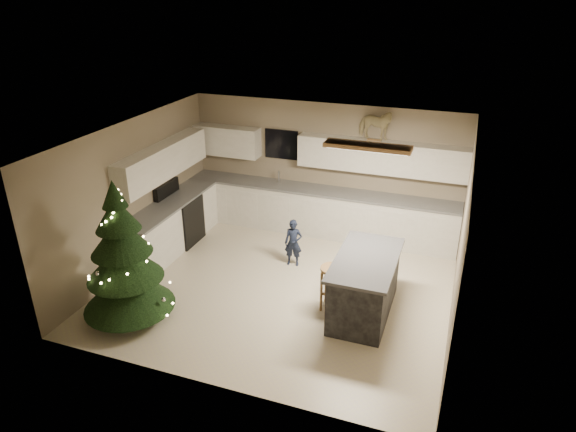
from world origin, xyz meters
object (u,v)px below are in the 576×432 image
object	(u,v)px
toddler	(293,243)
bar_stool	(332,278)
christmas_tree	(124,265)
rocking_horse	(375,125)
island	(364,285)

from	to	relation	value
toddler	bar_stool	bearing A→B (deg)	-55.79
christmas_tree	toddler	world-z (taller)	christmas_tree
rocking_horse	christmas_tree	bearing A→B (deg)	151.92
bar_stool	island	bearing A→B (deg)	6.79
toddler	rocking_horse	distance (m)	2.65
christmas_tree	island	bearing A→B (deg)	21.91
christmas_tree	rocking_horse	bearing A→B (deg)	54.06
bar_stool	toddler	xyz separation A→B (m)	(-1.02, 1.09, -0.11)
bar_stool	christmas_tree	xyz separation A→B (m)	(-2.82, -1.27, 0.38)
bar_stool	rocking_horse	distance (m)	3.18
bar_stool	christmas_tree	distance (m)	3.12
bar_stool	toddler	size ratio (longest dim) A/B	0.83
toddler	rocking_horse	xyz separation A→B (m)	(1.04, 1.56, 1.86)
island	toddler	distance (m)	1.83
christmas_tree	bar_stool	bearing A→B (deg)	24.30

